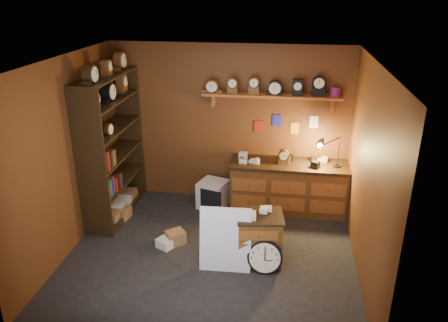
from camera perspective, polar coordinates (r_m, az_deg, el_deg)
floor at (r=6.36m, az=-1.69°, el=-11.93°), size 4.00×4.00×0.00m
room_shell at (r=5.67m, az=-1.25°, el=3.20°), size 4.02×3.62×2.71m
shelving_unit at (r=7.13m, az=-14.72°, el=2.51°), size 0.47×1.60×2.58m
workbench at (r=7.34m, az=8.43°, el=-3.01°), size 1.94×0.66×1.36m
low_cabinet at (r=6.04m, az=4.64°, el=-9.68°), size 0.68×0.60×0.79m
big_round_clock at (r=5.90m, az=5.35°, el=-12.39°), size 0.47×0.16×0.47m
white_panel at (r=6.08m, az=0.16°, el=-13.73°), size 0.69×0.21×0.90m
mini_fridge at (r=7.46m, az=-1.44°, el=-4.37°), size 0.56×0.58×0.46m
floor_box_a at (r=7.39m, az=-13.37°, el=-6.53°), size 0.34×0.30×0.18m
floor_box_b at (r=6.53m, az=-7.43°, el=-10.43°), size 0.33×0.35×0.14m
floor_box_c at (r=6.56m, az=-6.37°, el=-9.88°), size 0.34×0.33×0.20m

